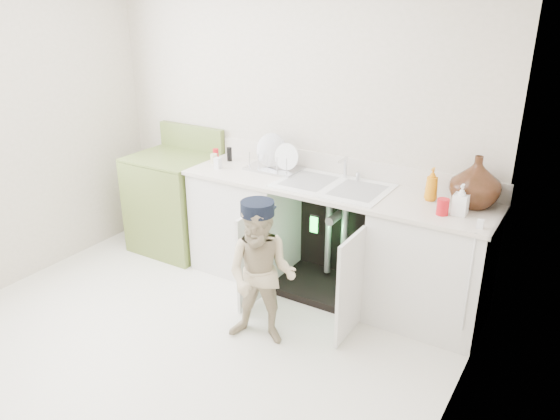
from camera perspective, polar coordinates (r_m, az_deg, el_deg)
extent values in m
plane|color=silver|center=(3.96, -10.44, -13.63)|extent=(3.50, 3.50, 0.00)
cube|color=beige|center=(4.55, 1.09, 8.97)|extent=(3.50, 2.50, 0.02)
cube|color=beige|center=(2.59, 17.92, -2.69)|extent=(2.50, 3.00, 0.02)
cube|color=silver|center=(4.70, -3.47, -1.19)|extent=(0.80, 0.60, 0.86)
cube|color=silver|center=(4.08, 15.44, -5.81)|extent=(0.80, 0.60, 0.86)
cube|color=black|center=(4.55, 6.82, -2.12)|extent=(0.80, 0.06, 0.86)
cube|color=black|center=(4.51, 5.12, -7.97)|extent=(0.80, 0.60, 0.06)
cylinder|color=gray|center=(4.43, 5.07, -2.47)|extent=(0.05, 0.05, 0.70)
cylinder|color=gray|center=(4.37, 6.71, -2.86)|extent=(0.05, 0.05, 0.70)
cylinder|color=gray|center=(4.29, 5.68, -0.85)|extent=(0.07, 0.18, 0.07)
cube|color=silver|center=(4.13, -2.83, -5.08)|extent=(0.03, 0.40, 0.76)
cube|color=silver|center=(3.79, 7.33, -7.94)|extent=(0.02, 0.40, 0.76)
cube|color=beige|center=(4.15, 5.51, 2.29)|extent=(2.44, 0.64, 0.03)
cube|color=beige|center=(4.37, 7.25, 4.50)|extent=(2.44, 0.02, 0.15)
cube|color=white|center=(4.15, 5.52, 2.42)|extent=(0.85, 0.55, 0.02)
cube|color=gray|center=(4.23, 3.03, 3.04)|extent=(0.34, 0.40, 0.01)
cube|color=gray|center=(4.06, 8.12, 2.03)|extent=(0.34, 0.40, 0.01)
cylinder|color=silver|center=(4.31, 6.87, 4.45)|extent=(0.03, 0.03, 0.17)
cylinder|color=silver|center=(4.23, 6.57, 5.21)|extent=(0.02, 0.14, 0.02)
cylinder|color=silver|center=(4.28, 8.17, 3.56)|extent=(0.04, 0.04, 0.06)
cylinder|color=silver|center=(3.70, 19.12, -7.27)|extent=(0.01, 0.01, 0.70)
cube|color=silver|center=(3.61, 20.20, -1.38)|extent=(0.04, 0.02, 0.06)
cube|color=silver|center=(4.51, -0.61, 4.39)|extent=(0.44, 0.30, 0.02)
cylinder|color=silver|center=(4.53, -0.91, 5.49)|extent=(0.28, 0.10, 0.27)
cylinder|color=white|center=(4.44, 0.69, 4.99)|extent=(0.22, 0.06, 0.21)
cylinder|color=silver|center=(4.51, -3.22, 5.31)|extent=(0.01, 0.01, 0.13)
cylinder|color=silver|center=(4.46, -2.27, 5.14)|extent=(0.01, 0.01, 0.13)
cylinder|color=silver|center=(4.41, -1.31, 4.96)|extent=(0.01, 0.01, 0.13)
cylinder|color=silver|center=(4.37, -0.32, 4.78)|extent=(0.01, 0.01, 0.13)
cylinder|color=silver|center=(4.32, 0.68, 4.60)|extent=(0.01, 0.01, 0.13)
imported|color=#4A2D15|center=(3.92, 19.79, 2.81)|extent=(0.34, 0.34, 0.36)
imported|color=orange|center=(3.96, 15.58, 2.60)|extent=(0.09, 0.09, 0.24)
imported|color=white|center=(3.76, 18.39, 1.03)|extent=(0.09, 0.10, 0.21)
cylinder|color=red|center=(3.75, 16.65, 0.32)|extent=(0.08, 0.08, 0.11)
cylinder|color=red|center=(4.79, -6.73, 5.79)|extent=(0.05, 0.05, 0.10)
cylinder|color=beige|center=(4.71, -6.92, 5.36)|extent=(0.06, 0.06, 0.08)
cylinder|color=black|center=(4.75, -5.31, 5.83)|extent=(0.04, 0.04, 0.12)
cube|color=silver|center=(4.56, -6.52, 4.89)|extent=(0.05, 0.05, 0.09)
cube|color=olive|center=(5.14, -10.87, 0.62)|extent=(0.72, 0.65, 0.87)
cube|color=olive|center=(4.99, -11.24, 5.41)|extent=(0.72, 0.65, 0.02)
cube|color=olive|center=(5.17, -9.22, 7.48)|extent=(0.72, 0.06, 0.23)
cylinder|color=black|center=(5.01, -14.00, 5.16)|extent=(0.16, 0.16, 0.02)
cylinder|color=silver|center=(5.00, -14.01, 5.29)|extent=(0.19, 0.19, 0.01)
cylinder|color=black|center=(5.22, -11.54, 6.08)|extent=(0.16, 0.16, 0.02)
cylinder|color=silver|center=(5.22, -11.55, 6.21)|extent=(0.19, 0.19, 0.01)
cylinder|color=black|center=(4.76, -10.91, 4.56)|extent=(0.16, 0.16, 0.02)
cylinder|color=silver|center=(4.76, -10.92, 4.70)|extent=(0.19, 0.19, 0.01)
cylinder|color=black|center=(4.99, -8.47, 5.54)|extent=(0.16, 0.16, 0.02)
cylinder|color=silver|center=(4.99, -8.48, 5.68)|extent=(0.19, 0.19, 0.01)
imported|color=#C9B490|center=(3.68, -1.95, -6.86)|extent=(0.58, 0.50, 1.01)
cylinder|color=black|center=(3.47, -2.06, 0.03)|extent=(0.27, 0.27, 0.09)
cube|color=black|center=(3.57, -1.55, 0.10)|extent=(0.19, 0.13, 0.01)
cube|color=black|center=(3.92, 3.61, -1.50)|extent=(0.07, 0.01, 0.14)
cube|color=#26F23F|center=(3.91, 3.56, -1.54)|extent=(0.06, 0.00, 0.12)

